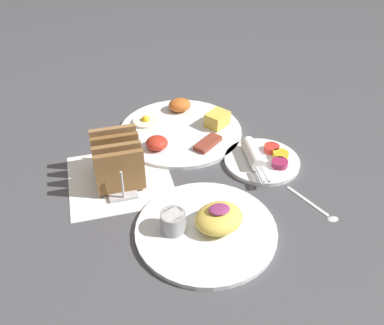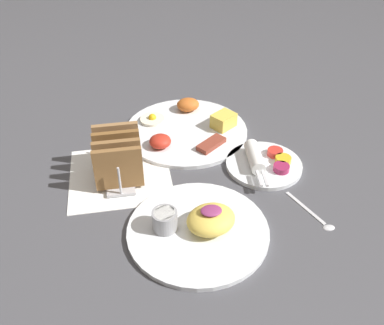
{
  "view_description": "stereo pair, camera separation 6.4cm",
  "coord_description": "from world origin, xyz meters",
  "px_view_note": "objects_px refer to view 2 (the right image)",
  "views": [
    {
      "loc": [
        -0.2,
        -0.72,
        0.6
      ],
      "look_at": [
        -0.0,
        -0.0,
        0.03
      ],
      "focal_mm": 40.0,
      "sensor_mm": 36.0,
      "label": 1
    },
    {
      "loc": [
        -0.13,
        -0.74,
        0.6
      ],
      "look_at": [
        -0.0,
        -0.0,
        0.03
      ],
      "focal_mm": 40.0,
      "sensor_mm": 36.0,
      "label": 2
    }
  ],
  "objects_px": {
    "plate_foreground": "(198,227)",
    "toast_rack": "(118,157)",
    "plate_condiments": "(264,163)",
    "plate_breakfast": "(187,128)"
  },
  "relations": [
    {
      "from": "toast_rack",
      "to": "plate_foreground",
      "type": "bearing_deg",
      "value": -54.8
    },
    {
      "from": "plate_breakfast",
      "to": "plate_foreground",
      "type": "relative_size",
      "value": 1.15
    },
    {
      "from": "plate_condiments",
      "to": "toast_rack",
      "type": "bearing_deg",
      "value": 175.66
    },
    {
      "from": "plate_breakfast",
      "to": "toast_rack",
      "type": "bearing_deg",
      "value": -139.46
    },
    {
      "from": "plate_foreground",
      "to": "toast_rack",
      "type": "xyz_separation_m",
      "value": [
        -0.14,
        0.2,
        0.04
      ]
    },
    {
      "from": "plate_condiments",
      "to": "plate_foreground",
      "type": "xyz_separation_m",
      "value": [
        -0.18,
        -0.17,
        0.0
      ]
    },
    {
      "from": "toast_rack",
      "to": "plate_condiments",
      "type": "bearing_deg",
      "value": -4.34
    },
    {
      "from": "plate_breakfast",
      "to": "plate_condiments",
      "type": "xyz_separation_m",
      "value": [
        0.15,
        -0.17,
        0.0
      ]
    },
    {
      "from": "plate_foreground",
      "to": "toast_rack",
      "type": "bearing_deg",
      "value": 125.2
    },
    {
      "from": "plate_breakfast",
      "to": "plate_condiments",
      "type": "bearing_deg",
      "value": -49.61
    }
  ]
}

